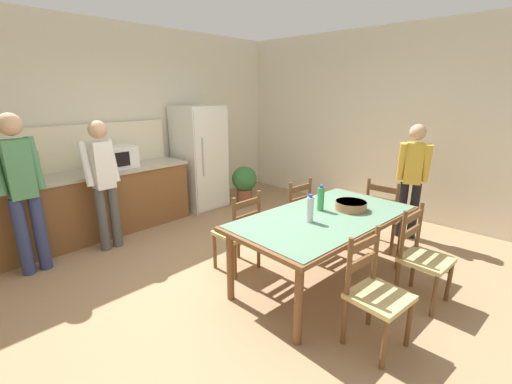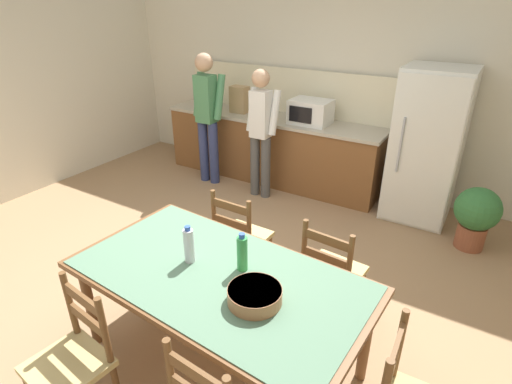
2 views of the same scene
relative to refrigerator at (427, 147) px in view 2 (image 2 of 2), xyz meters
The scene contains 17 objects.
ground_plane 2.69m from the refrigerator, 120.89° to the right, with size 8.32×8.32×0.00m, color #9E7A56.
wall_back 1.51m from the refrigerator, 160.21° to the left, with size 6.52×0.12×2.90m, color beige.
kitchen_counter 2.04m from the refrigerator, behind, with size 3.09×0.66×0.90m.
counter_splashback 2.06m from the refrigerator, behind, with size 3.05×0.03×0.60m, color beige.
refrigerator is the anchor object (origin of this frame).
microwave 1.44m from the refrigerator, behind, with size 0.50×0.39×0.30m.
paper_bag 2.51m from the refrigerator, behind, with size 0.24×0.16×0.36m, color tan.
dining_table 3.03m from the refrigerator, 103.81° to the right, with size 2.01×1.16×0.75m.
bottle_near_centre 3.07m from the refrigerator, 108.29° to the right, with size 0.07×0.07×0.27m.
bottle_off_centre 2.88m from the refrigerator, 102.35° to the right, with size 0.07×0.07×0.27m.
serving_bowl 3.06m from the refrigerator, 97.23° to the right, with size 0.32×0.32×0.09m.
chair_side_near_left 3.93m from the refrigerator, 108.03° to the right, with size 0.46×0.45×0.91m.
chair_side_far_left 2.41m from the refrigerator, 117.82° to the right, with size 0.43×0.41×0.91m.
chair_side_far_right 2.20m from the refrigerator, 96.15° to the right, with size 0.45×0.43×0.91m.
person_at_sink 2.73m from the refrigerator, 169.88° to the right, with size 0.44×0.30×1.73m.
person_at_counter 1.92m from the refrigerator, 164.86° to the right, with size 0.40×0.28×1.61m.
potted_plant 0.90m from the refrigerator, 34.08° to the right, with size 0.44×0.44×0.67m.
Camera 2 is at (1.87, -2.39, 2.34)m, focal length 28.00 mm.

